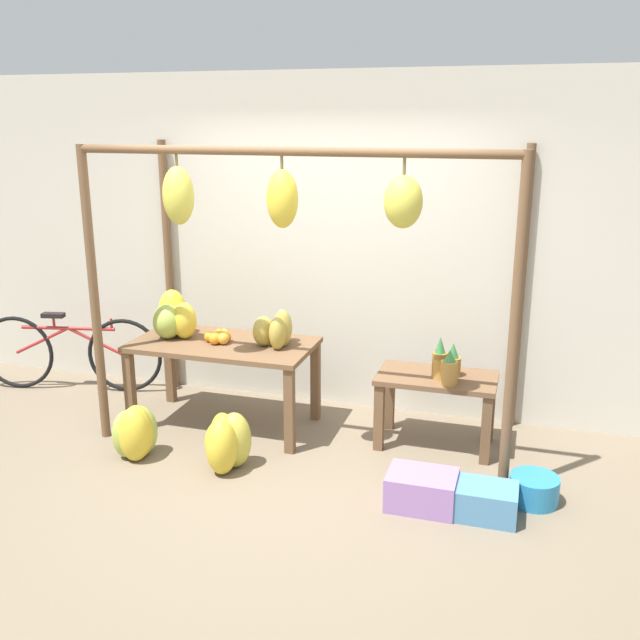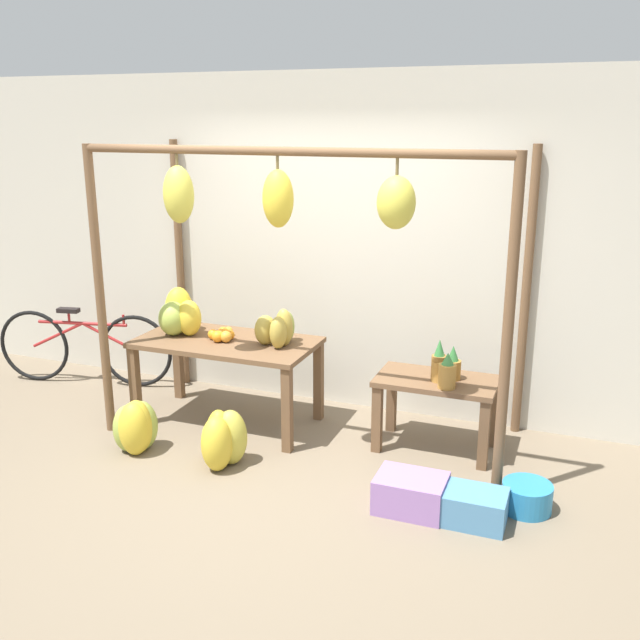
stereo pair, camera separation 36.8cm
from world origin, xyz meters
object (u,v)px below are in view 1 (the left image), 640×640
orange_pile (219,337)px  fruit_crate_white (422,490)px  parked_bicycle (70,352)px  fruit_crate_purple (485,501)px  pineapple_cluster (446,364)px  banana_pile_on_table (174,318)px  papaya_pile (276,330)px  blue_bucket (534,489)px  banana_pile_ground_right (226,443)px  banana_pile_ground_left (135,433)px

orange_pile → fruit_crate_white: bearing=-24.3°
parked_bicycle → fruit_crate_purple: parked_bicycle is taller
pineapple_cluster → banana_pile_on_table: bearing=-178.9°
orange_pile → papaya_pile: bearing=4.5°
fruit_crate_purple → blue_bucket: bearing=42.4°
pineapple_cluster → fruit_crate_white: 1.04m
fruit_crate_white → parked_bicycle: parked_bicycle is taller
banana_pile_on_table → parked_bicycle: banana_pile_on_table is taller
banana_pile_on_table → pineapple_cluster: (2.19, 0.04, -0.19)m
banana_pile_ground_right → fruit_crate_white: banana_pile_ground_right is taller
pineapple_cluster → fruit_crate_purple: size_ratio=0.80×
papaya_pile → fruit_crate_purple: bearing=-26.3°
banana_pile_ground_right → fruit_crate_white: bearing=-4.5°
banana_pile_on_table → banana_pile_ground_left: (0.05, -0.76, -0.68)m
banana_pile_ground_right → fruit_crate_purple: 1.83m
orange_pile → fruit_crate_purple: size_ratio=0.67×
banana_pile_on_table → fruit_crate_purple: size_ratio=1.10×
orange_pile → blue_bucket: 2.61m
banana_pile_on_table → banana_pile_ground_left: bearing=-86.4°
fruit_crate_white → fruit_crate_purple: size_ratio=1.11×
banana_pile_ground_left → blue_bucket: (2.83, 0.20, -0.10)m
orange_pile → fruit_crate_purple: orange_pile is taller
orange_pile → fruit_crate_purple: (2.17, -0.80, -0.65)m
banana_pile_on_table → orange_pile: bearing=-4.4°
papaya_pile → blue_bucket: bearing=-16.0°
banana_pile_ground_left → parked_bicycle: (-1.29, 1.05, 0.17)m
orange_pile → pineapple_cluster: (1.78, 0.07, -0.07)m
banana_pile_on_table → pineapple_cluster: size_ratio=1.38×
parked_bicycle → orange_pile: bearing=-10.9°
banana_pile_ground_left → fruit_crate_white: 2.13m
pineapple_cluster → papaya_pile: 1.32m
pineapple_cluster → fruit_crate_white: bearing=-91.0°
banana_pile_on_table → blue_bucket: size_ratio=1.38×
orange_pile → fruit_crate_white: 2.04m
blue_bucket → fruit_crate_white: bearing=-159.2°
banana_pile_ground_right → fruit_crate_purple: bearing=-3.6°
blue_bucket → papaya_pile: (-1.99, 0.57, 0.75)m
parked_bicycle → fruit_crate_white: bearing=-18.1°
orange_pile → banana_pile_ground_left: orange_pile is taller
papaya_pile → banana_pile_ground_right: bearing=-99.6°
banana_pile_ground_left → blue_bucket: bearing=3.9°
papaya_pile → fruit_crate_purple: (1.70, -0.84, -0.74)m
banana_pile_ground_right → blue_bucket: size_ratio=1.32×
banana_pile_ground_right → papaya_pile: size_ratio=1.16×
parked_bicycle → papaya_pile: size_ratio=4.64×
blue_bucket → parked_bicycle: (-4.11, 0.85, 0.27)m
pineapple_cluster → blue_bucket: (0.68, -0.61, -0.59)m
blue_bucket → papaya_pile: size_ratio=0.88×
banana_pile_ground_left → papaya_pile: 1.30m
pineapple_cluster → papaya_pile: size_ratio=0.88×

